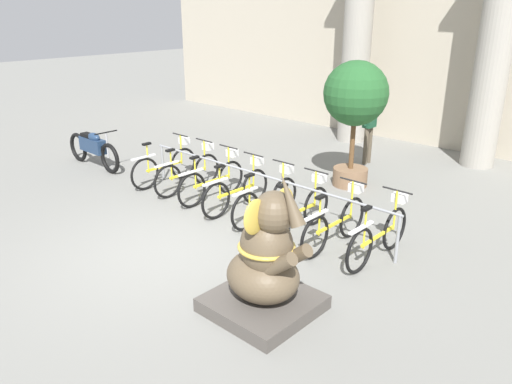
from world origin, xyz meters
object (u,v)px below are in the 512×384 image
object	(u,v)px
bicycle_0	(166,165)
bicycle_5	(299,210)
bicycle_3	(238,189)
elephant_statue	(266,266)
bicycle_4	(267,199)
bicycle_6	(336,222)
bicycle_2	(213,180)
bicycle_7	(379,234)
person_pedestrian	(370,118)
motorcycle	(93,148)
potted_tree	(355,101)
bicycle_1	(189,172)

from	to	relation	value
bicycle_0	bicycle_5	size ratio (longest dim) A/B	1.00
bicycle_3	elephant_statue	distance (m)	3.28
bicycle_4	bicycle_6	world-z (taller)	same
bicycle_2	bicycle_4	size ratio (longest dim) A/B	1.00
bicycle_0	bicycle_7	xyz separation A→B (m)	(4.99, 0.03, 0.00)
bicycle_7	person_pedestrian	distance (m)	4.92
bicycle_7	elephant_statue	bearing A→B (deg)	-98.49
elephant_statue	motorcycle	xyz separation A→B (m)	(-6.82, 1.67, -0.17)
bicycle_3	bicycle_4	world-z (taller)	same
bicycle_0	bicycle_6	distance (m)	4.28
bicycle_3	bicycle_4	size ratio (longest dim) A/B	1.00
bicycle_5	potted_tree	xyz separation A→B (m)	(-0.67, 2.58, 1.36)
motorcycle	bicycle_1	bearing A→B (deg)	9.21
bicycle_1	person_pedestrian	distance (m)	4.45
bicycle_6	elephant_statue	world-z (taller)	elephant_statue
person_pedestrian	potted_tree	size ratio (longest dim) A/B	0.70
bicycle_1	bicycle_3	bearing A→B (deg)	-2.43
person_pedestrian	potted_tree	distance (m)	1.81
bicycle_5	elephant_statue	bearing A→B (deg)	-61.74
bicycle_0	bicycle_2	bearing A→B (deg)	1.12
motorcycle	bicycle_5	bearing A→B (deg)	3.92
bicycle_0	bicycle_3	distance (m)	2.14
bicycle_1	potted_tree	bearing A→B (deg)	48.92
bicycle_6	bicycle_7	size ratio (longest dim) A/B	1.00
bicycle_7	potted_tree	world-z (taller)	potted_tree
bicycle_6	person_pedestrian	bearing A→B (deg)	114.96
bicycle_2	motorcycle	xyz separation A→B (m)	(-3.57, -0.46, 0.06)
elephant_statue	motorcycle	size ratio (longest dim) A/B	0.90
potted_tree	bicycle_4	bearing A→B (deg)	-90.94
bicycle_6	elephant_statue	distance (m)	2.11
bicycle_3	bicycle_2	bearing A→B (deg)	175.52
bicycle_4	elephant_statue	bearing A→B (deg)	-48.69
bicycle_2	elephant_statue	bearing A→B (deg)	-33.25
bicycle_6	potted_tree	size ratio (longest dim) A/B	0.65
bicycle_2	bicycle_5	xyz separation A→B (m)	(2.14, -0.07, 0.00)
bicycle_3	motorcycle	size ratio (longest dim) A/B	0.81
bicycle_7	bicycle_3	bearing A→B (deg)	-178.81
bicycle_1	bicycle_7	distance (m)	4.28
bicycle_4	bicycle_6	size ratio (longest dim) A/B	1.00
bicycle_0	potted_tree	bearing A→B (deg)	41.21
bicycle_1	potted_tree	size ratio (longest dim) A/B	0.65
bicycle_7	person_pedestrian	bearing A→B (deg)	122.96
bicycle_2	bicycle_0	bearing A→B (deg)	-178.88
elephant_statue	potted_tree	distance (m)	5.10
bicycle_2	motorcycle	bearing A→B (deg)	-172.68
motorcycle	bicycle_7	bearing A→B (deg)	3.70
bicycle_4	bicycle_5	xyz separation A→B (m)	(0.71, -0.01, 0.00)
bicycle_4	motorcycle	bearing A→B (deg)	-175.40
bicycle_5	bicycle_7	bearing A→B (deg)	2.82
bicycle_4	motorcycle	world-z (taller)	bicycle_4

